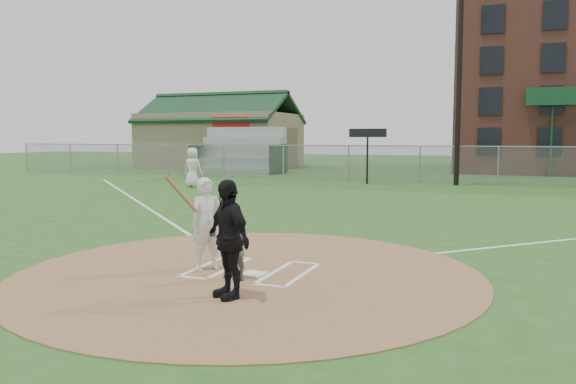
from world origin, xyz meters
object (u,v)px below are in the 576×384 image
(home_plate, at_px, (253,274))
(batter_at_plate, at_px, (207,224))
(umpire, at_px, (228,239))
(ondeck_player, at_px, (193,167))
(catcher, at_px, (236,249))

(home_plate, relative_size, batter_at_plate, 0.23)
(umpire, relative_size, batter_at_plate, 1.02)
(home_plate, height_order, ondeck_player, ondeck_player)
(home_plate, height_order, batter_at_plate, batter_at_plate)
(batter_at_plate, bearing_deg, home_plate, -4.05)
(catcher, bearing_deg, batter_at_plate, 155.77)
(umpire, height_order, batter_at_plate, umpire)
(umpire, bearing_deg, batter_at_plate, 161.66)
(batter_at_plate, bearing_deg, umpire, -51.24)
(home_plate, height_order, catcher, catcher)
(umpire, bearing_deg, home_plate, 132.65)
(home_plate, relative_size, ondeck_player, 0.21)
(ondeck_player, height_order, batter_at_plate, ondeck_player)
(catcher, bearing_deg, ondeck_player, 129.81)
(umpire, xyz_separation_m, ondeck_player, (-10.51, 16.68, 0.05))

